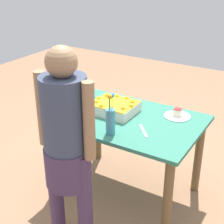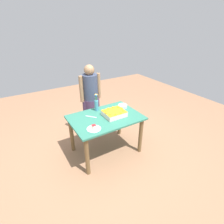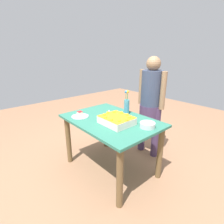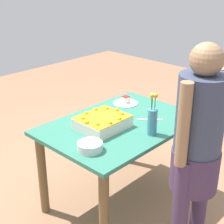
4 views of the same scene
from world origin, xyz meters
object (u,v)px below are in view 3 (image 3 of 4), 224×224
flower_vase (127,105)px  fruit_bowl (147,125)px  person_standing (151,101)px  serving_plate_with_slice (80,115)px  cake_knife (108,113)px  sheet_cake (117,120)px

flower_vase → fruit_bowl: flower_vase is taller
person_standing → flower_vase: bearing=-11.3°
serving_plate_with_slice → flower_vase: 0.64m
cake_knife → fruit_bowl: bearing=-129.3°
serving_plate_with_slice → flower_vase: (0.32, 0.54, 0.11)m
serving_plate_with_slice → sheet_cake: bearing=21.9°
cake_knife → flower_vase: flower_vase is taller
sheet_cake → person_standing: size_ratio=0.24×
sheet_cake → serving_plate_with_slice: size_ratio=1.65×
sheet_cake → flower_vase: 0.39m
serving_plate_with_slice → fruit_bowl: bearing=25.8°
serving_plate_with_slice → cake_knife: 0.40m
sheet_cake → serving_plate_with_slice: bearing=-158.1°
flower_vase → cake_knife: bearing=-139.4°
fruit_bowl → person_standing: person_standing is taller
cake_knife → flower_vase: (0.19, 0.17, 0.12)m
cake_knife → sheet_cake: bearing=-156.1°
serving_plate_with_slice → fruit_bowl: 0.89m
flower_vase → person_standing: 0.43m
cake_knife → person_standing: bearing=-65.8°
fruit_bowl → person_standing: (-0.39, 0.57, 0.09)m
sheet_cake → fruit_bowl: bearing=31.4°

